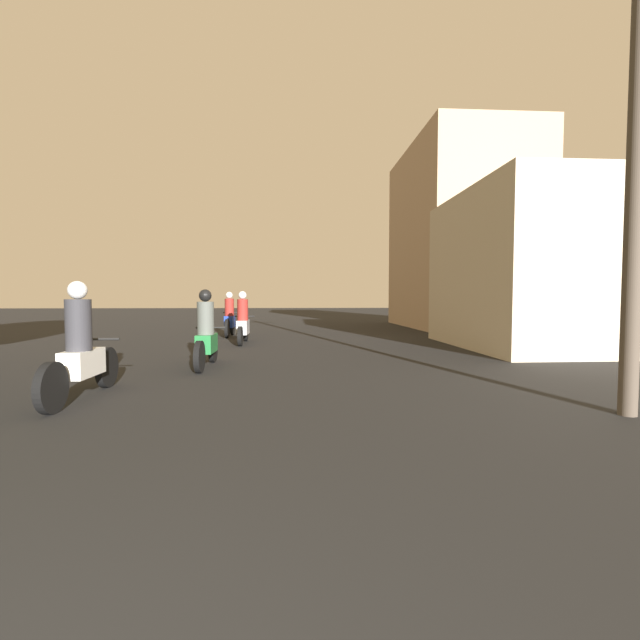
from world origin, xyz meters
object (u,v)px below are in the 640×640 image
(motorcycle_green, at_px, (206,336))
(motorcycle_silver, at_px, (243,323))
(motorcycle_white, at_px, (81,352))
(motorcycle_blue, at_px, (230,319))
(utility_pole_near, at_px, (639,104))
(building_right_near, at_px, (563,270))
(building_right_far, at_px, (459,238))

(motorcycle_green, distance_m, motorcycle_silver, 4.42)
(motorcycle_white, xyz_separation_m, motorcycle_green, (1.13, 2.58, -0.02))
(motorcycle_green, relative_size, motorcycle_blue, 1.00)
(motorcycle_green, distance_m, utility_pole_near, 7.34)
(building_right_near, xyz_separation_m, utility_pole_near, (-3.62, -6.79, 1.39))
(motorcycle_green, relative_size, motorcycle_silver, 0.96)
(motorcycle_blue, relative_size, building_right_far, 0.23)
(building_right_far, bearing_deg, motorcycle_white, -127.28)
(motorcycle_silver, bearing_deg, building_right_far, 30.93)
(motorcycle_silver, distance_m, utility_pole_near, 10.23)
(motorcycle_white, height_order, utility_pole_near, utility_pole_near)
(utility_pole_near, bearing_deg, motorcycle_green, 145.73)
(motorcycle_silver, bearing_deg, motorcycle_blue, 101.19)
(motorcycle_green, bearing_deg, motorcycle_white, -115.15)
(building_right_far, bearing_deg, utility_pole_near, -104.53)
(motorcycle_green, bearing_deg, building_right_far, 48.70)
(motorcycle_white, bearing_deg, motorcycle_green, 69.50)
(utility_pole_near, bearing_deg, motorcycle_silver, 123.17)
(building_right_far, bearing_deg, building_right_near, -92.12)
(motorcycle_white, height_order, building_right_far, building_right_far)
(motorcycle_blue, relative_size, building_right_near, 0.33)
(motorcycle_white, xyz_separation_m, utility_pole_near, (6.70, -1.21, 2.89))
(motorcycle_blue, xyz_separation_m, utility_pole_near, (6.12, -10.65, 2.89))
(motorcycle_blue, bearing_deg, building_right_far, 20.17)
(motorcycle_white, relative_size, building_right_near, 0.36)
(motorcycle_white, height_order, building_right_near, building_right_near)
(motorcycle_silver, bearing_deg, building_right_near, -14.89)
(motorcycle_white, distance_m, building_right_near, 11.83)
(building_right_far, relative_size, utility_pole_near, 1.25)
(motorcycle_silver, xyz_separation_m, utility_pole_near, (5.37, -8.21, 2.90))
(motorcycle_green, bearing_deg, motorcycle_silver, 85.97)
(motorcycle_white, relative_size, utility_pole_near, 0.31)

